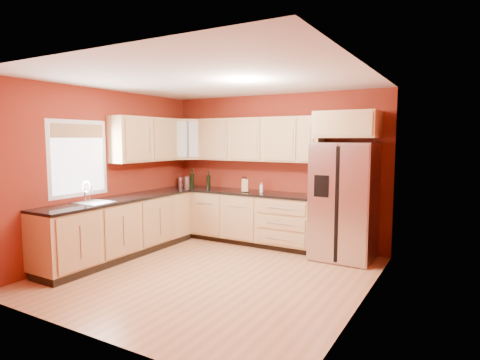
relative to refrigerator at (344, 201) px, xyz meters
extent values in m
plane|color=#AD7043|center=(-1.35, -1.62, -0.89)|extent=(4.00, 4.00, 0.00)
plane|color=silver|center=(-1.35, -1.62, 1.71)|extent=(4.00, 4.00, 0.00)
cube|color=maroon|center=(-1.35, 0.38, 0.41)|extent=(4.00, 0.04, 2.60)
cube|color=maroon|center=(-1.35, -3.62, 0.41)|extent=(4.00, 0.04, 2.60)
cube|color=maroon|center=(-3.35, -1.62, 0.41)|extent=(0.04, 4.00, 2.60)
cube|color=maroon|center=(0.65, -1.62, 0.41)|extent=(0.04, 4.00, 2.60)
cube|color=tan|center=(-1.90, 0.07, -0.45)|extent=(2.90, 0.60, 0.88)
cube|color=tan|center=(-3.05, -1.62, -0.45)|extent=(0.60, 2.80, 0.88)
cube|color=black|center=(-1.90, 0.06, 0.01)|extent=(2.90, 0.62, 0.04)
cube|color=black|center=(-3.04, -1.62, 0.01)|extent=(0.62, 2.80, 0.04)
cube|color=tan|center=(-1.60, 0.21, 0.94)|extent=(2.30, 0.33, 0.75)
cube|color=tan|center=(-3.19, -0.90, 0.94)|extent=(0.33, 1.35, 0.75)
cube|color=tan|center=(-3.02, 0.04, 0.94)|extent=(0.67, 0.67, 0.75)
cube|color=tan|center=(0.00, 0.07, 1.16)|extent=(0.92, 0.60, 0.40)
cube|color=#B3B2B7|center=(0.00, 0.00, 0.00)|extent=(0.90, 0.75, 1.78)
cube|color=white|center=(-3.33, -2.12, 0.66)|extent=(0.03, 0.90, 1.00)
cylinder|color=#B3B2B7|center=(-2.99, 0.01, 0.13)|extent=(0.16, 0.16, 0.21)
cylinder|color=#B3B2B7|center=(-3.20, 0.08, 0.12)|extent=(0.12, 0.12, 0.18)
cube|color=#AB8553|center=(-1.73, 0.01, 0.14)|extent=(0.14, 0.13, 0.22)
cylinder|color=white|center=(-1.45, 0.07, 0.11)|extent=(0.07, 0.07, 0.17)
camera|label=1|loc=(1.63, -6.02, 0.95)|focal=30.00mm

